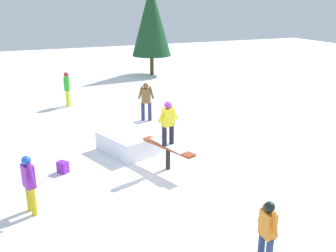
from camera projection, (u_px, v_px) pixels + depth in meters
The scene contains 10 objects.
ground_plane at pixel (168, 169), 11.13m from camera, with size 60.00×60.00×0.00m, color white.
rail_feature at pixel (168, 149), 10.93m from camera, with size 1.96×0.94×0.75m.
snow_kicker_ramp at pixel (130, 142), 12.35m from camera, with size 1.80×1.50×0.62m, color white.
main_rider_on_rail at pixel (168, 124), 10.68m from camera, with size 1.51×0.71×1.33m.
bystander_green at pixel (67, 87), 17.35m from camera, with size 0.67×0.33×1.61m.
bystander_purple at pixel (29, 182), 8.60m from camera, with size 0.66×0.30×1.45m.
bystander_orange at pixel (267, 230), 6.88m from camera, with size 0.60×0.20×1.36m.
bystander_brown at pixel (146, 100), 15.27m from camera, with size 0.35×0.65×1.58m.
backpack_on_snow at pixel (63, 167), 10.84m from camera, with size 0.30×0.22×0.34m, color purple.
pine_tree_near at pixel (151, 20), 23.79m from camera, with size 2.53×2.53×5.74m.
Camera 1 is at (9.36, -3.85, 4.81)m, focal length 40.00 mm.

